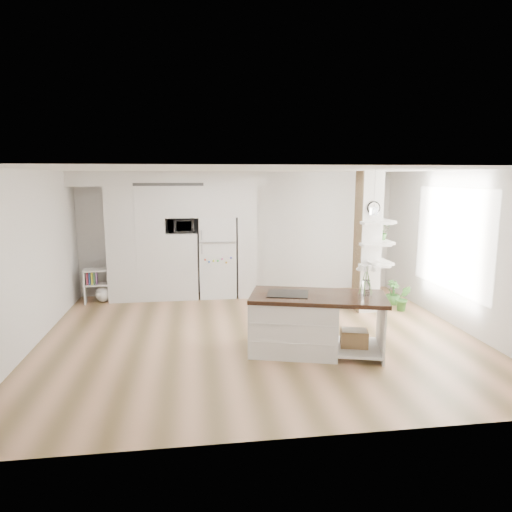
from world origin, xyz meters
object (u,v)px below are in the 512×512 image
at_px(refrigerator, 217,257).
at_px(kitchen_island, 302,322).
at_px(bookshelf, 101,288).
at_px(floor_plant_a, 403,298).

distance_m(refrigerator, kitchen_island, 3.63).
relative_size(refrigerator, bookshelf, 2.48).
bearing_deg(floor_plant_a, bookshelf, 166.14).
bearing_deg(kitchen_island, floor_plant_a, 51.73).
relative_size(bookshelf, floor_plant_a, 1.38).
bearing_deg(floor_plant_a, kitchen_island, -143.93).
height_order(bookshelf, floor_plant_a, bookshelf).
bearing_deg(bookshelf, floor_plant_a, -21.05).
distance_m(kitchen_island, bookshelf, 4.80).
xyz_separation_m(refrigerator, floor_plant_a, (3.52, -1.65, -0.62)).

